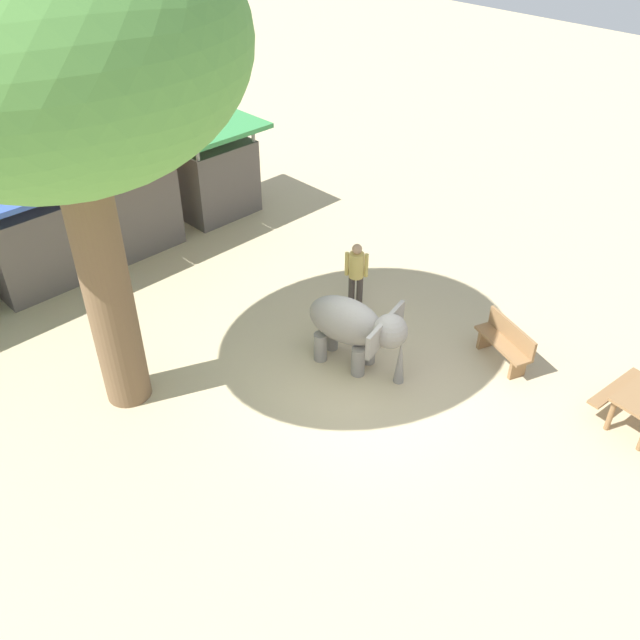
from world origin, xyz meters
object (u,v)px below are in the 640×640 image
object	(u,v)px
elephant	(355,326)
market_stall_blue	(28,239)
person_handler	(356,272)
shade_tree_main	(55,53)
market_stall_green	(211,173)
market_stall_orange	(127,203)
wooden_bench	(506,342)

from	to	relation	value
elephant	market_stall_blue	size ratio (longest dim) A/B	0.85
person_handler	elephant	bearing A→B (deg)	5.88
shade_tree_main	market_stall_green	world-z (taller)	shade_tree_main
elephant	market_stall_orange	world-z (taller)	market_stall_orange
elephant	market_stall_green	size ratio (longest dim) A/B	0.85
person_handler	market_stall_orange	distance (m)	6.34
wooden_bench	person_handler	bearing A→B (deg)	32.89
wooden_bench	shade_tree_main	bearing A→B (deg)	73.42
elephant	market_stall_orange	xyz separation A→B (m)	(-0.51, 7.36, 0.20)
market_stall_orange	wooden_bench	bearing A→B (deg)	-73.74
market_stall_green	elephant	bearing A→B (deg)	-105.87
elephant	market_stall_blue	world-z (taller)	market_stall_blue
market_stall_blue	wooden_bench	bearing A→B (deg)	-60.39
market_stall_orange	market_stall_blue	bearing A→B (deg)	180.00
wooden_bench	market_stall_green	world-z (taller)	market_stall_green
wooden_bench	market_stall_blue	bearing A→B (deg)	49.64
elephant	shade_tree_main	xyz separation A→B (m)	(-3.70, 2.38, 5.33)
wooden_bench	market_stall_green	xyz separation A→B (m)	(-0.14, 9.39, 0.67)
shade_tree_main	person_handler	bearing A→B (deg)	-11.34
person_handler	market_stall_blue	xyz separation A→B (m)	(-4.57, 6.02, 0.19)
wooden_bench	market_stall_orange	world-z (taller)	market_stall_orange
market_stall_blue	market_stall_green	world-z (taller)	same
person_handler	market_stall_green	bearing A→B (deg)	-132.67
wooden_bench	market_stall_blue	xyz separation A→B (m)	(-5.34, 9.39, 0.67)
person_handler	market_stall_orange	bearing A→B (deg)	-108.58
shade_tree_main	market_stall_blue	size ratio (longest dim) A/B	3.33
person_handler	wooden_bench	xyz separation A→B (m)	(0.77, -3.37, -0.48)
person_handler	market_stall_green	xyz separation A→B (m)	(0.63, 6.02, 0.19)
market_stall_blue	market_stall_orange	xyz separation A→B (m)	(2.60, 0.00, 0.00)
market_stall_orange	person_handler	bearing A→B (deg)	-71.88
person_handler	market_stall_orange	world-z (taller)	market_stall_orange
elephant	market_stall_green	bearing A→B (deg)	150.14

